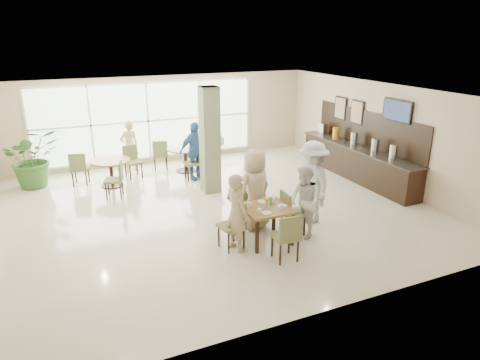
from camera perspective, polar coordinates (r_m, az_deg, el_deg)
name	(u,v)px	position (r m, az deg, el deg)	size (l,w,h in m)	color
ground	(213,209)	(10.47, -3.67, -3.87)	(10.00, 10.00, 0.00)	beige
room_shell	(211,141)	(9.93, -3.88, 5.21)	(10.00, 10.00, 10.00)	white
window_bank	(148,121)	(14.07, -12.14, 7.70)	(7.00, 0.04, 7.00)	silver
column	(210,141)	(11.23, -4.05, 5.25)	(0.45, 0.45, 2.80)	#65714F
main_table	(266,211)	(8.67, 3.52, -4.20)	(0.94, 0.94, 0.75)	brown
round_table_left	(111,166)	(12.36, -16.85, 1.77)	(1.09, 1.09, 0.75)	brown
round_table_right	(185,153)	(13.22, -7.29, 3.62)	(1.17, 1.17, 0.75)	brown
chairs_main_table	(265,219)	(8.74, 3.31, -5.28)	(1.95, 2.09, 0.95)	#5E6839
chairs_table_left	(109,170)	(12.38, -17.05, 1.31)	(2.02, 1.97, 0.95)	#5E6839
chairs_table_right	(186,156)	(13.28, -7.28, 3.20)	(1.95, 1.79, 0.95)	#5E6839
tabletop_clutter	(268,204)	(8.60, 3.70, -3.28)	(0.77, 0.77, 0.21)	white
buffet_counter	(357,160)	(12.95, 15.34, 2.61)	(0.64, 4.70, 1.95)	black
wall_tv	(397,111)	(11.96, 20.23, 8.66)	(0.06, 1.00, 0.58)	black
framed_art_a	(357,112)	(13.19, 15.33, 8.70)	(0.05, 0.55, 0.70)	black
framed_art_b	(340,108)	(13.81, 13.25, 9.32)	(0.05, 0.55, 0.70)	black
potted_plant	(33,158)	(13.05, -25.93, 2.65)	(1.47, 1.47, 1.63)	#346428
teen_left	(236,213)	(8.26, -0.48, -4.38)	(0.57, 0.38, 1.57)	tan
teen_far	(255,189)	(9.18, 2.02, -1.25)	(0.87, 0.47, 1.78)	tan
teen_right	(304,202)	(8.91, 8.54, -2.89)	(0.75, 0.59, 1.55)	white
teen_standing	(313,182)	(9.61, 9.65, -0.29)	(1.21, 0.69, 1.87)	#B0B1B3
adult_a	(195,151)	(12.40, -6.06, 3.88)	(0.99, 0.56, 1.69)	#3864AA
adult_b	(211,141)	(13.38, -3.87, 5.25)	(1.64, 0.71, 1.77)	white
adult_standing	(129,146)	(13.48, -14.53, 4.38)	(0.58, 0.38, 1.59)	tan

